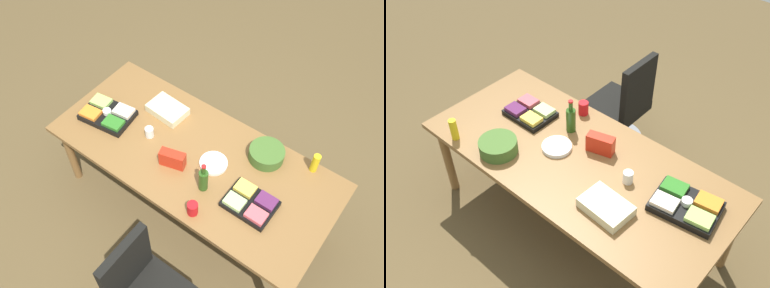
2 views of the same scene
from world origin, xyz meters
The scene contains 13 objects.
ground_plane centered at (0.00, 0.00, 0.00)m, with size 10.00×10.00×0.00m, color brown.
conference_table centered at (0.00, 0.00, 0.67)m, with size 2.32×1.03×0.74m.
office_chair centered at (0.34, -0.99, 0.38)m, with size 0.56×0.56×0.99m.
chip_bag_red centered at (-0.08, -0.17, 0.81)m, with size 0.20×0.08×0.14m, color red.
salad_bowl centered at (0.47, 0.32, 0.79)m, with size 0.28×0.28×0.10m, color #416527.
mustard_bottle centered at (0.82, 0.44, 0.83)m, with size 0.06×0.06×0.17m, color yellow.
veggie_tray centered at (-0.82, -0.11, 0.78)m, with size 0.46×0.36×0.09m.
paper_plate_stack centered at (0.18, 0.02, 0.76)m, with size 0.22×0.22×0.03m, color white.
sheet_cake centered at (-0.45, 0.23, 0.78)m, with size 0.32×0.22×0.07m, color beige.
red_solo_cup centered at (0.30, -0.41, 0.80)m, with size 0.08×0.08×0.11m, color red.
fruit_platter centered at (0.60, -0.12, 0.77)m, with size 0.36×0.28×0.07m.
wine_bottle centered at (0.24, -0.20, 0.85)m, with size 0.08×0.08×0.28m.
paper_cup centered at (-0.41, -0.06, 0.79)m, with size 0.07×0.07×0.09m, color white.
Camera 2 is at (-1.50, 1.68, 2.95)m, focal length 41.46 mm.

